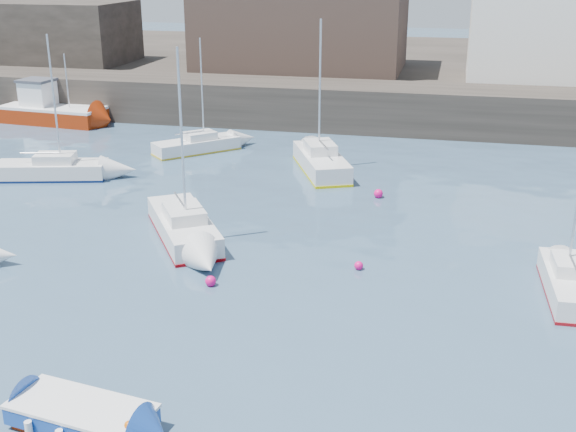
% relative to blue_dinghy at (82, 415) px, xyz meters
% --- Properties ---
extents(water, '(220.00, 220.00, 0.00)m').
position_rel_blue_dinghy_xyz_m(water, '(2.47, 0.81, -0.40)').
color(water, '#2D4760').
rests_on(water, ground).
extents(quay_wall, '(90.00, 5.00, 3.00)m').
position_rel_blue_dinghy_xyz_m(quay_wall, '(2.47, 35.81, 1.10)').
color(quay_wall, '#28231E').
rests_on(quay_wall, ground).
extents(land_strip, '(90.00, 32.00, 2.80)m').
position_rel_blue_dinghy_xyz_m(land_strip, '(2.47, 53.81, 1.00)').
color(land_strip, '#28231E').
rests_on(land_strip, ground).
extents(bldg_east_d, '(11.14, 11.14, 8.95)m').
position_rel_blue_dinghy_xyz_m(bldg_east_d, '(13.47, 42.31, 6.96)').
color(bldg_east_d, white).
rests_on(bldg_east_d, land_strip).
extents(warehouse, '(16.40, 10.40, 7.60)m').
position_rel_blue_dinghy_xyz_m(warehouse, '(-3.53, 43.81, 6.22)').
color(warehouse, '#3D2D26').
rests_on(warehouse, land_strip).
extents(bldg_west, '(14.00, 8.00, 5.00)m').
position_rel_blue_dinghy_xyz_m(bldg_west, '(-25.53, 42.81, 4.90)').
color(bldg_west, '#353028').
rests_on(bldg_west, land_strip).
extents(blue_dinghy, '(3.97, 2.24, 0.72)m').
position_rel_blue_dinghy_xyz_m(blue_dinghy, '(0.00, 0.00, 0.00)').
color(blue_dinghy, maroon).
rests_on(blue_dinghy, ground).
extents(fishing_boat, '(7.78, 3.52, 5.00)m').
position_rel_blue_dinghy_xyz_m(fishing_boat, '(-19.68, 32.33, 0.57)').
color(fishing_boat, maroon).
rests_on(fishing_boat, ground).
extents(sailboat_b, '(5.13, 6.43, 8.15)m').
position_rel_blue_dinghy_xyz_m(sailboat_b, '(-2.23, 13.21, 0.13)').
color(sailboat_b, silver).
rests_on(sailboat_b, ground).
extents(sailboat_c, '(1.71, 4.87, 6.35)m').
position_rel_blue_dinghy_xyz_m(sailboat_c, '(13.17, 10.98, 0.09)').
color(sailboat_c, silver).
rests_on(sailboat_c, ground).
extents(sailboat_e, '(6.26, 3.36, 7.68)m').
position_rel_blue_dinghy_xyz_m(sailboat_e, '(-12.37, 19.85, 0.10)').
color(sailboat_e, silver).
rests_on(sailboat_e, ground).
extents(sailboat_f, '(4.39, 6.66, 8.28)m').
position_rel_blue_dinghy_xyz_m(sailboat_f, '(1.69, 24.47, 0.18)').
color(sailboat_f, silver).
rests_on(sailboat_f, ground).
extents(sailboat_h, '(4.97, 5.00, 6.88)m').
position_rel_blue_dinghy_xyz_m(sailboat_h, '(-6.55, 26.88, 0.05)').
color(sailboat_h, silver).
rests_on(sailboat_h, ground).
extents(buoy_near, '(0.40, 0.40, 0.40)m').
position_rel_blue_dinghy_xyz_m(buoy_near, '(0.45, 8.86, -0.40)').
color(buoy_near, '#E80B6E').
rests_on(buoy_near, ground).
extents(buoy_mid, '(0.35, 0.35, 0.35)m').
position_rel_blue_dinghy_xyz_m(buoy_mid, '(5.58, 11.54, -0.40)').
color(buoy_mid, '#E80B6E').
rests_on(buoy_mid, ground).
extents(buoy_far, '(0.46, 0.46, 0.46)m').
position_rel_blue_dinghy_xyz_m(buoy_far, '(5.35, 20.51, -0.40)').
color(buoy_far, '#E80B6E').
rests_on(buoy_far, ground).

